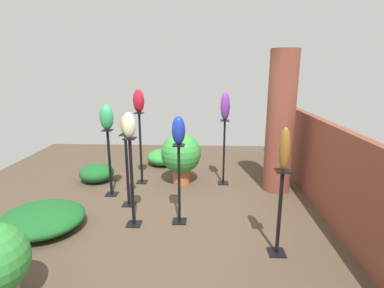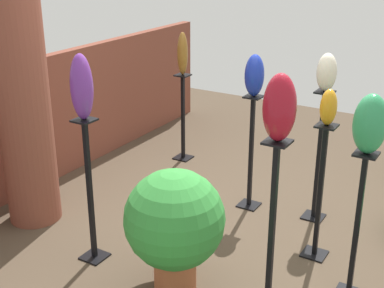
% 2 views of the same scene
% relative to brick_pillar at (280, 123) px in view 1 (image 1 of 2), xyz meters
% --- Properties ---
extents(ground_plane, '(8.00, 8.00, 0.00)m').
position_rel_brick_pillar_xyz_m(ground_plane, '(0.83, -1.76, -1.24)').
color(ground_plane, '#4C3D2D').
extents(brick_wall_back, '(5.60, 0.12, 1.38)m').
position_rel_brick_pillar_xyz_m(brick_wall_back, '(0.83, 0.52, -0.55)').
color(brick_wall_back, brown).
rests_on(brick_wall_back, ground).
extents(brick_pillar, '(0.48, 0.48, 2.48)m').
position_rel_brick_pillar_xyz_m(brick_pillar, '(0.00, 0.00, 0.00)').
color(brick_pillar, brown).
rests_on(brick_pillar, ground).
extents(pedestal_violet, '(0.20, 0.20, 1.24)m').
position_rel_brick_pillar_xyz_m(pedestal_violet, '(-0.24, -0.95, -0.67)').
color(pedestal_violet, black).
rests_on(pedestal_violet, ground).
extents(pedestal_jade, '(0.20, 0.20, 1.16)m').
position_rel_brick_pillar_xyz_m(pedestal_jade, '(0.37, -2.94, -0.71)').
color(pedestal_jade, black).
rests_on(pedestal_jade, ground).
extents(pedestal_ivory, '(0.20, 0.20, 1.27)m').
position_rel_brick_pillar_xyz_m(pedestal_ivory, '(1.39, -2.30, -0.66)').
color(pedestal_ivory, black).
rests_on(pedestal_ivory, ground).
extents(pedestal_amber, '(0.20, 0.20, 1.18)m').
position_rel_brick_pillar_xyz_m(pedestal_amber, '(0.76, -2.53, -0.70)').
color(pedestal_amber, black).
rests_on(pedestal_amber, ground).
extents(pedestal_ruby, '(0.20, 0.20, 1.37)m').
position_rel_brick_pillar_xyz_m(pedestal_ruby, '(-0.23, -2.52, -0.61)').
color(pedestal_ruby, black).
rests_on(pedestal_ruby, ground).
extents(pedestal_cobalt, '(0.20, 0.20, 1.15)m').
position_rel_brick_pillar_xyz_m(pedestal_cobalt, '(1.28, -1.66, -0.71)').
color(pedestal_cobalt, black).
rests_on(pedestal_cobalt, ground).
extents(pedestal_bronze, '(0.20, 0.20, 1.05)m').
position_rel_brick_pillar_xyz_m(pedestal_bronze, '(1.99, -0.44, -0.76)').
color(pedestal_bronze, black).
rests_on(pedestal_bronze, ground).
extents(art_vase_violet, '(0.18, 0.17, 0.51)m').
position_rel_brick_pillar_xyz_m(art_vase_violet, '(-0.24, -0.95, 0.25)').
color(art_vase_violet, '#6B2D8C').
rests_on(art_vase_violet, pedestal_violet).
extents(art_vase_jade, '(0.21, 0.23, 0.42)m').
position_rel_brick_pillar_xyz_m(art_vase_jade, '(0.37, -2.94, 0.14)').
color(art_vase_jade, '#2D9356').
rests_on(art_vase_jade, pedestal_jade).
extents(art_vase_ivory, '(0.17, 0.18, 0.34)m').
position_rel_brick_pillar_xyz_m(art_vase_ivory, '(1.39, -2.30, 0.20)').
color(art_vase_ivory, beige).
rests_on(art_vase_ivory, pedestal_ivory).
extents(art_vase_amber, '(0.14, 0.13, 0.29)m').
position_rel_brick_pillar_xyz_m(art_vase_amber, '(0.76, -2.53, 0.08)').
color(art_vase_amber, orange).
rests_on(art_vase_amber, pedestal_amber).
extents(art_vase_ruby, '(0.20, 0.21, 0.43)m').
position_rel_brick_pillar_xyz_m(art_vase_ruby, '(-0.23, -2.52, 0.34)').
color(art_vase_ruby, maroon).
rests_on(art_vase_ruby, pedestal_ruby).
extents(art_vase_cobalt, '(0.19, 0.18, 0.39)m').
position_rel_brick_pillar_xyz_m(art_vase_cobalt, '(1.28, -1.66, 0.11)').
color(art_vase_cobalt, '#192D9E').
rests_on(art_vase_cobalt, pedestal_cobalt).
extents(art_vase_bronze, '(0.13, 0.12, 0.49)m').
position_rel_brick_pillar_xyz_m(art_vase_bronze, '(1.99, -0.44, 0.06)').
color(art_vase_bronze, brown).
rests_on(art_vase_bronze, pedestal_bronze).
extents(potted_plant_mid_right, '(0.76, 0.76, 0.98)m').
position_rel_brick_pillar_xyz_m(potted_plant_mid_right, '(-0.23, -1.76, -0.67)').
color(potted_plant_mid_right, '#B25B38').
rests_on(potted_plant_mid_right, ground).
extents(foliage_bed_east, '(0.77, 0.76, 0.35)m').
position_rel_brick_pillar_xyz_m(foliage_bed_east, '(-1.38, -2.25, -1.06)').
color(foliage_bed_east, '#338C38').
rests_on(foliage_bed_east, ground).
extents(foliage_bed_west, '(0.65, 0.66, 0.33)m').
position_rel_brick_pillar_xyz_m(foliage_bed_west, '(-0.27, -3.42, -1.07)').
color(foliage_bed_west, '#195923').
rests_on(foliage_bed_west, ground).
extents(foliage_bed_center, '(1.09, 1.13, 0.31)m').
position_rel_brick_pillar_xyz_m(foliage_bed_center, '(1.56, -3.53, -1.08)').
color(foliage_bed_center, '#195923').
rests_on(foliage_bed_center, ground).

